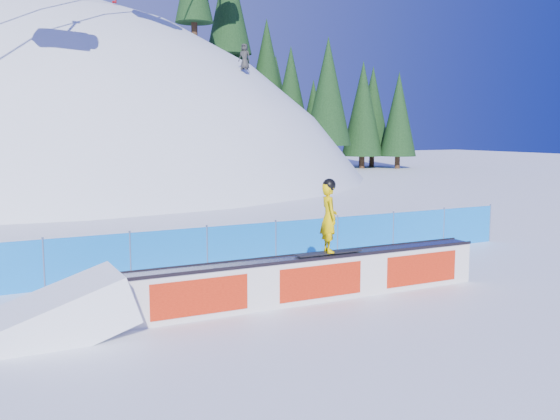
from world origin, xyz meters
TOP-DOWN VIEW (x-y plane):
  - ground at (0.00, 0.00)m, footprint 160.00×160.00m
  - snow_hill at (0.00, 42.00)m, footprint 64.00×64.00m
  - treeline at (24.52, 41.61)m, footprint 22.88×12.45m
  - safety_fence at (0.00, 4.50)m, footprint 22.05×0.05m
  - rail_box at (2.14, 0.92)m, footprint 8.41×0.63m
  - snow_ramp at (-3.12, 0.95)m, footprint 2.54×1.60m
  - snowboarder at (2.48, 0.92)m, footprint 1.57×0.63m
  - distant_skiers at (1.73, 30.28)m, footprint 18.85×10.43m

SIDE VIEW (x-z plane):
  - snow_hill at x=0.00m, z-range -50.00..14.00m
  - ground at x=0.00m, z-range 0.00..0.00m
  - snow_ramp at x=-3.12m, z-range -0.79..0.79m
  - rail_box at x=2.14m, z-range -0.01..1.00m
  - safety_fence at x=0.00m, z-range -0.05..1.25m
  - snowboarder at x=2.48m, z-range 1.00..2.64m
  - treeline at x=24.52m, z-range -0.75..19.30m
  - distant_skiers at x=1.73m, z-range 7.82..15.04m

